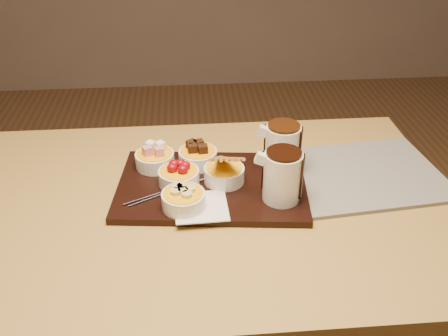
{
  "coord_description": "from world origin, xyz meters",
  "views": [
    {
      "loc": [
        -0.04,
        -0.97,
        1.45
      ],
      "look_at": [
        0.05,
        0.05,
        0.81
      ],
      "focal_mm": 40.0,
      "sensor_mm": 36.0,
      "label": 1
    }
  ],
  "objects": [
    {
      "name": "bowl_bananas",
      "position": [
        -0.05,
        -0.05,
        0.79
      ],
      "size": [
        0.1,
        0.1,
        0.04
      ],
      "primitive_type": "cylinder",
      "color": "white",
      "rests_on": "serving_board"
    },
    {
      "name": "bowl_strawberries",
      "position": [
        -0.06,
        0.05,
        0.79
      ],
      "size": [
        0.1,
        0.1,
        0.04
      ],
      "primitive_type": "cylinder",
      "color": "white",
      "rests_on": "serving_board"
    },
    {
      "name": "pitcher_dark_chocolate",
      "position": [
        0.18,
        -0.03,
        0.83
      ],
      "size": [
        0.1,
        0.1,
        0.12
      ],
      "primitive_type": "cylinder",
      "rotation": [
        0.0,
        0.0,
        -0.11
      ],
      "color": "silver",
      "rests_on": "serving_board"
    },
    {
      "name": "dining_table",
      "position": [
        0.0,
        0.0,
        0.65
      ],
      "size": [
        1.2,
        0.8,
        0.75
      ],
      "color": "#AF8C41",
      "rests_on": "ground"
    },
    {
      "name": "bowl_cake",
      "position": [
        -0.01,
        0.14,
        0.79
      ],
      "size": [
        0.1,
        0.1,
        0.04
      ],
      "primitive_type": "cylinder",
      "color": "white",
      "rests_on": "serving_board"
    },
    {
      "name": "serving_board",
      "position": [
        0.02,
        0.05,
        0.76
      ],
      "size": [
        0.49,
        0.35,
        0.02
      ],
      "primitive_type": "cube",
      "rotation": [
        0.0,
        0.0,
        -0.11
      ],
      "color": "black",
      "rests_on": "dining_table"
    },
    {
      "name": "bowl_marshmallows",
      "position": [
        -0.12,
        0.14,
        0.79
      ],
      "size": [
        0.1,
        0.1,
        0.04
      ],
      "primitive_type": "cylinder",
      "color": "white",
      "rests_on": "serving_board"
    },
    {
      "name": "bowl_biscotti",
      "position": [
        0.05,
        0.05,
        0.79
      ],
      "size": [
        0.1,
        0.1,
        0.04
      ],
      "primitive_type": "cylinder",
      "color": "white",
      "rests_on": "serving_board"
    },
    {
      "name": "napkin",
      "position": [
        -0.01,
        -0.05,
        0.77
      ],
      "size": [
        0.12,
        0.12,
        0.0
      ],
      "primitive_type": "cube",
      "rotation": [
        0.0,
        0.0,
        0.03
      ],
      "color": "white",
      "rests_on": "serving_board"
    },
    {
      "name": "newspaper",
      "position": [
        0.41,
        0.07,
        0.76
      ],
      "size": [
        0.42,
        0.35,
        0.01
      ],
      "primitive_type": "cube",
      "rotation": [
        0.0,
        0.0,
        0.1
      ],
      "color": "beige",
      "rests_on": "dining_table"
    },
    {
      "name": "fondue_skewers",
      "position": [
        -0.07,
        0.03,
        0.77
      ],
      "size": [
        0.14,
        0.25,
        0.01
      ],
      "primitive_type": null,
      "rotation": [
        0.0,
        0.0,
        -1.12
      ],
      "color": "silver",
      "rests_on": "serving_board"
    },
    {
      "name": "pitcher_milk_chocolate",
      "position": [
        0.2,
        0.1,
        0.83
      ],
      "size": [
        0.1,
        0.1,
        0.12
      ],
      "primitive_type": "cylinder",
      "rotation": [
        0.0,
        0.0,
        -0.11
      ],
      "color": "silver",
      "rests_on": "serving_board"
    }
  ]
}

